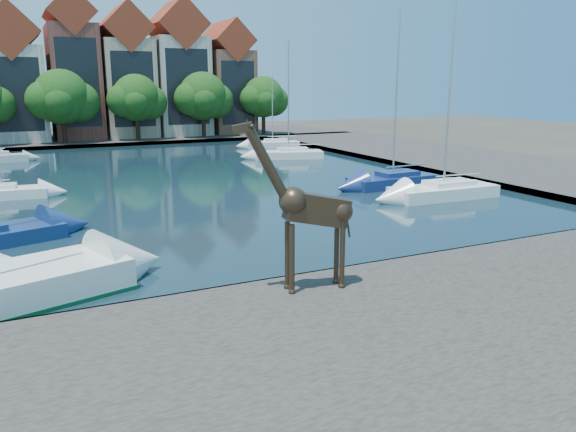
# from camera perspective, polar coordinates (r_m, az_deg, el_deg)

# --- Properties ---
(ground) EXTENTS (160.00, 160.00, 0.00)m
(ground) POSITION_cam_1_polar(r_m,az_deg,el_deg) (21.06, 7.06, -6.13)
(ground) COLOR #38332B
(ground) RESTS_ON ground
(water_basin) EXTENTS (38.00, 50.00, 0.08)m
(water_basin) POSITION_cam_1_polar(r_m,az_deg,el_deg) (42.62, -10.64, 3.76)
(water_basin) COLOR black
(water_basin) RESTS_ON ground
(near_quay) EXTENTS (50.00, 14.00, 0.50)m
(near_quay) POSITION_cam_1_polar(r_m,az_deg,el_deg) (16.01, 21.06, -12.49)
(near_quay) COLOR #44403A
(near_quay) RESTS_ON ground
(far_quay) EXTENTS (60.00, 16.00, 0.50)m
(far_quay) POSITION_cam_1_polar(r_m,az_deg,el_deg) (73.74, -17.31, 7.53)
(far_quay) COLOR #44403A
(far_quay) RESTS_ON ground
(right_quay) EXTENTS (14.00, 52.00, 0.50)m
(right_quay) POSITION_cam_1_polar(r_m,az_deg,el_deg) (54.61, 15.66, 5.79)
(right_quay) COLOR #44403A
(right_quay) RESTS_ON ground
(townhouse_west_inner) EXTENTS (6.43, 9.18, 15.15)m
(townhouse_west_inner) POSITION_cam_1_polar(r_m,az_deg,el_deg) (72.61, -26.10, 12.34)
(townhouse_west_inner) COLOR silver
(townhouse_west_inner) RESTS_ON far_quay
(townhouse_center) EXTENTS (5.44, 9.18, 16.93)m
(townhouse_center) POSITION_cam_1_polar(r_m,az_deg,el_deg) (72.94, -20.95, 13.60)
(townhouse_center) COLOR brown
(townhouse_center) RESTS_ON far_quay
(townhouse_east_inner) EXTENTS (5.94, 9.18, 15.79)m
(townhouse_east_inner) POSITION_cam_1_polar(r_m,az_deg,el_deg) (73.74, -16.15, 13.44)
(townhouse_east_inner) COLOR tan
(townhouse_east_inner) RESTS_ON far_quay
(townhouse_east_mid) EXTENTS (6.43, 9.18, 16.65)m
(townhouse_east_mid) POSITION_cam_1_polar(r_m,az_deg,el_deg) (75.16, -11.14, 13.98)
(townhouse_east_mid) COLOR beige
(townhouse_east_mid) RESTS_ON far_quay
(townhouse_east_end) EXTENTS (5.44, 9.18, 14.43)m
(townhouse_east_end) POSITION_cam_1_polar(r_m,az_deg,el_deg) (77.08, -6.31, 13.38)
(townhouse_east_end) COLOR brown
(townhouse_east_end) RESTS_ON far_quay
(far_tree_mid_west) EXTENTS (7.80, 6.00, 8.00)m
(far_tree_mid_west) POSITION_cam_1_polar(r_m,az_deg,el_deg) (67.32, -21.92, 10.99)
(far_tree_mid_west) COLOR #332114
(far_tree_mid_west) RESTS_ON far_quay
(far_tree_mid_east) EXTENTS (7.02, 5.40, 7.52)m
(far_tree_mid_east) POSITION_cam_1_polar(r_m,az_deg,el_deg) (68.38, -15.11, 11.37)
(far_tree_mid_east) COLOR #332114
(far_tree_mid_east) RESTS_ON far_quay
(far_tree_east) EXTENTS (7.54, 5.80, 7.84)m
(far_tree_east) POSITION_cam_1_polar(r_m,az_deg,el_deg) (70.34, -8.57, 11.80)
(far_tree_east) COLOR #332114
(far_tree_east) RESTS_ON far_quay
(far_tree_far_east) EXTENTS (6.76, 5.20, 7.36)m
(far_tree_far_east) POSITION_cam_1_polar(r_m,az_deg,el_deg) (73.12, -2.45, 11.86)
(far_tree_far_east) COLOR #332114
(far_tree_far_east) RESTS_ON far_quay
(giraffe_statue) EXTENTS (3.77, 0.90, 5.39)m
(giraffe_statue) POSITION_cam_1_polar(r_m,az_deg,el_deg) (17.57, 2.06, 0.72)
(giraffe_statue) COLOR #37291B
(giraffe_statue) RESTS_ON near_quay
(sailboat_left_c) EXTENTS (5.39, 2.45, 8.92)m
(sailboat_left_c) POSITION_cam_1_polar(r_m,az_deg,el_deg) (38.60, -27.05, 2.31)
(sailboat_left_c) COLOR white
(sailboat_left_c) RESTS_ON water_basin
(sailboat_left_d) EXTENTS (4.50, 1.60, 8.47)m
(sailboat_left_d) POSITION_cam_1_polar(r_m,az_deg,el_deg) (56.54, -27.17, 5.42)
(sailboat_left_d) COLOR silver
(sailboat_left_d) RESTS_ON water_basin
(sailboat_right_a) EXTENTS (6.89, 2.63, 11.92)m
(sailboat_right_a) POSITION_cam_1_polar(r_m,az_deg,el_deg) (35.76, 15.52, 2.70)
(sailboat_right_a) COLOR white
(sailboat_right_a) RESTS_ON water_basin
(sailboat_right_b) EXTENTS (6.46, 2.58, 11.45)m
(sailboat_right_b) POSITION_cam_1_polar(r_m,az_deg,el_deg) (39.00, 10.60, 3.79)
(sailboat_right_b) COLOR navy
(sailboat_right_b) RESTS_ON water_basin
(sailboat_right_c) EXTENTS (6.68, 3.94, 10.57)m
(sailboat_right_c) POSITION_cam_1_polar(r_m,az_deg,el_deg) (52.94, 0.05, 6.46)
(sailboat_right_c) COLOR white
(sailboat_right_c) RESTS_ON water_basin
(sailboat_right_d) EXTENTS (5.96, 3.27, 7.69)m
(sailboat_right_d) POSITION_cam_1_polar(r_m,az_deg,el_deg) (61.97, -1.57, 7.43)
(sailboat_right_d) COLOR white
(sailboat_right_d) RESTS_ON water_basin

